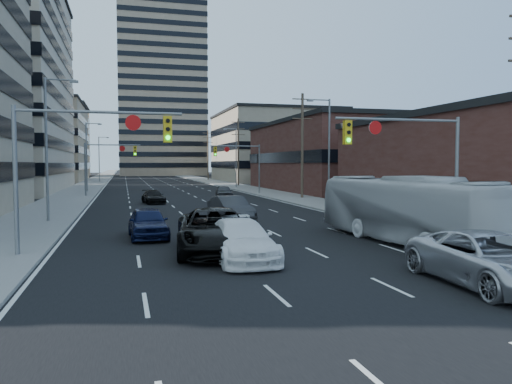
{
  "coord_description": "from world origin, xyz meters",
  "views": [
    {
      "loc": [
        -5.92,
        -13.23,
        3.72
      ],
      "look_at": [
        0.93,
        12.47,
        2.2
      ],
      "focal_mm": 35.0,
      "sensor_mm": 36.0,
      "label": 1
    }
  ],
  "objects": [
    {
      "name": "ground",
      "position": [
        0.0,
        0.0,
        0.0
      ],
      "size": [
        400.0,
        400.0,
        0.0
      ],
      "primitive_type": "plane",
      "color": "black",
      "rests_on": "ground"
    },
    {
      "name": "road_surface",
      "position": [
        0.0,
        130.0,
        0.01
      ],
      "size": [
        18.0,
        300.0,
        0.02
      ],
      "primitive_type": "cube",
      "color": "black",
      "rests_on": "ground"
    },
    {
      "name": "sidewalk_left",
      "position": [
        -11.5,
        130.0,
        0.07
      ],
      "size": [
        5.0,
        300.0,
        0.15
      ],
      "primitive_type": "cube",
      "color": "slate",
      "rests_on": "ground"
    },
    {
      "name": "sidewalk_right",
      "position": [
        11.5,
        130.0,
        0.07
      ],
      "size": [
        5.0,
        300.0,
        0.15
      ],
      "primitive_type": "cube",
      "color": "slate",
      "rests_on": "ground"
    },
    {
      "name": "office_left_far",
      "position": [
        -24.0,
        100.0,
        8.0
      ],
      "size": [
        20.0,
        30.0,
        16.0
      ],
      "primitive_type": "cube",
      "color": "gray",
      "rests_on": "ground"
    },
    {
      "name": "storefront_right_mid",
      "position": [
        24.0,
        50.0,
        4.5
      ],
      "size": [
        20.0,
        30.0,
        9.0
      ],
      "primitive_type": "cube",
      "color": "#472119",
      "rests_on": "ground"
    },
    {
      "name": "office_right_far",
      "position": [
        25.0,
        88.0,
        7.0
      ],
      "size": [
        22.0,
        28.0,
        14.0
      ],
      "primitive_type": "cube",
      "color": "gray",
      "rests_on": "ground"
    },
    {
      "name": "apartment_tower",
      "position": [
        6.0,
        150.0,
        29.0
      ],
      "size": [
        26.0,
        26.0,
        58.0
      ],
      "primitive_type": "cube",
      "color": "gray",
      "rests_on": "ground"
    },
    {
      "name": "bg_block_left",
      "position": [
        -28.0,
        140.0,
        10.0
      ],
      "size": [
        24.0,
        24.0,
        20.0
      ],
      "primitive_type": "cube",
      "color": "#ADA089",
      "rests_on": "ground"
    },
    {
      "name": "bg_block_right",
      "position": [
        32.0,
        130.0,
        6.0
      ],
      "size": [
        22.0,
        22.0,
        12.0
      ],
      "primitive_type": "cube",
      "color": "gray",
      "rests_on": "ground"
    },
    {
      "name": "signal_near_left",
      "position": [
        -7.45,
        8.0,
        4.33
      ],
      "size": [
        6.59,
        0.33,
        6.0
      ],
      "color": "slate",
      "rests_on": "ground"
    },
    {
      "name": "signal_near_right",
      "position": [
        7.45,
        8.0,
        4.33
      ],
      "size": [
        6.59,
        0.33,
        6.0
      ],
      "color": "slate",
      "rests_on": "ground"
    },
    {
      "name": "signal_far_left",
      "position": [
        -7.68,
        45.0,
        4.3
      ],
      "size": [
        6.09,
        0.33,
        6.0
      ],
      "color": "slate",
      "rests_on": "ground"
    },
    {
      "name": "signal_far_right",
      "position": [
        7.68,
        45.0,
        4.3
      ],
      "size": [
        6.09,
        0.33,
        6.0
      ],
      "color": "slate",
      "rests_on": "ground"
    },
    {
      "name": "utility_pole_block",
      "position": [
        12.2,
        36.0,
        5.78
      ],
      "size": [
        2.2,
        0.28,
        11.0
      ],
      "color": "#4C3D2D",
      "rests_on": "ground"
    },
    {
      "name": "utility_pole_midblock",
      "position": [
        12.2,
        66.0,
        5.78
      ],
      "size": [
        2.2,
        0.28,
        11.0
      ],
      "color": "#4C3D2D",
      "rests_on": "ground"
    },
    {
      "name": "utility_pole_distant",
      "position": [
        12.2,
        96.0,
        5.78
      ],
      "size": [
        2.2,
        0.28,
        11.0
      ],
      "color": "#4C3D2D",
      "rests_on": "ground"
    },
    {
      "name": "streetlight_left_near",
      "position": [
        -10.34,
        20.0,
        5.05
      ],
      "size": [
        2.03,
        0.22,
        9.0
      ],
      "color": "slate",
      "rests_on": "ground"
    },
    {
      "name": "streetlight_left_mid",
      "position": [
        -10.34,
        55.0,
        5.05
      ],
      "size": [
        2.03,
        0.22,
        9.0
      ],
      "color": "slate",
      "rests_on": "ground"
    },
    {
      "name": "streetlight_left_far",
      "position": [
        -10.34,
        90.0,
        5.05
      ],
      "size": [
        2.03,
        0.22,
        9.0
      ],
      "color": "slate",
      "rests_on": "ground"
    },
    {
      "name": "streetlight_right_near",
      "position": [
        10.34,
        25.0,
        5.05
      ],
      "size": [
        2.03,
        0.22,
        9.0
      ],
      "color": "slate",
      "rests_on": "ground"
    },
    {
      "name": "streetlight_right_far",
      "position": [
        10.34,
        60.0,
        5.05
      ],
      "size": [
        2.03,
        0.22,
        9.0
      ],
      "color": "slate",
      "rests_on": "ground"
    },
    {
      "name": "black_pickup",
      "position": [
        -2.28,
        7.02,
        0.93
      ],
      "size": [
        3.85,
        7.0,
        1.86
      ],
      "primitive_type": "imported",
      "rotation": [
        0.0,
        0.0,
        -0.12
      ],
      "color": "black",
      "rests_on": "ground"
    },
    {
      "name": "white_van",
      "position": [
        -1.6,
        5.23,
        0.78
      ],
      "size": [
        2.21,
        5.37,
        1.55
      ],
      "primitive_type": "imported",
      "rotation": [
        0.0,
        0.0,
        -0.01
      ],
      "color": "white",
      "rests_on": "ground"
    },
    {
      "name": "silver_suv",
      "position": [
        4.74,
        -0.63,
        0.82
      ],
      "size": [
        2.96,
        6.02,
        1.64
      ],
      "primitive_type": "imported",
      "rotation": [
        0.0,
        0.0,
        -0.04
      ],
      "color": "silver",
      "rests_on": "ground"
    },
    {
      "name": "transit_bus",
      "position": [
        6.84,
        7.38,
        1.57
      ],
      "size": [
        3.66,
        11.49,
        3.15
      ],
      "primitive_type": "imported",
      "rotation": [
        0.0,
        0.0,
        0.09
      ],
      "color": "silver",
      "rests_on": "ground"
    },
    {
      "name": "sedan_blue",
      "position": [
        -4.77,
        12.05,
        0.78
      ],
      "size": [
        1.98,
        4.62,
        1.55
      ],
      "primitive_type": "imported",
      "rotation": [
        0.0,
        0.0,
        0.03
      ],
      "color": "#0D1335",
      "rests_on": "ground"
    },
    {
      "name": "sedan_grey_center",
      "position": [
        0.65,
        17.68,
        0.82
      ],
      "size": [
        2.31,
        5.14,
        1.64
      ],
      "primitive_type": "imported",
      "rotation": [
        0.0,
        0.0,
        0.12
      ],
      "color": "#2C2C2E",
      "rests_on": "ground"
    },
    {
      "name": "sedan_black_far",
      "position": [
        -3.26,
        33.76,
        0.61
      ],
      "size": [
        2.25,
        4.42,
        1.23
      ],
      "primitive_type": "imported",
      "rotation": [
        0.0,
        0.0,
        0.13
      ],
      "color": "black",
      "rests_on": "ground"
    },
    {
      "name": "sedan_grey_right",
      "position": [
        4.4,
        38.82,
        0.71
      ],
      "size": [
        2.15,
        4.32,
        1.42
      ],
      "primitive_type": "imported",
      "rotation": [
        0.0,
        0.0,
        -0.12
      ],
      "color": "#38373A",
      "rests_on": "ground"
    }
  ]
}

